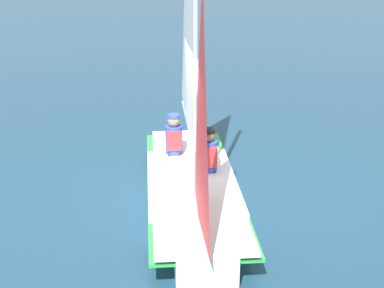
% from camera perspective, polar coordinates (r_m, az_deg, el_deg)
% --- Properties ---
extents(ground_plane, '(260.00, 260.00, 0.00)m').
position_cam_1_polar(ground_plane, '(8.70, 0.00, -6.47)').
color(ground_plane, navy).
extents(sailboat_main, '(2.61, 4.78, 5.52)m').
position_cam_1_polar(sailboat_main, '(8.41, -0.03, -1.38)').
color(sailboat_main, white).
rests_on(sailboat_main, ground_plane).
extents(sailor_helm, '(0.37, 0.40, 1.16)m').
position_cam_1_polar(sailor_helm, '(8.77, 1.72, -1.68)').
color(sailor_helm, black).
rests_on(sailor_helm, ground_plane).
extents(sailor_crew, '(0.37, 0.40, 1.16)m').
position_cam_1_polar(sailor_crew, '(9.47, -1.93, 0.07)').
color(sailor_crew, black).
rests_on(sailor_crew, ground_plane).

